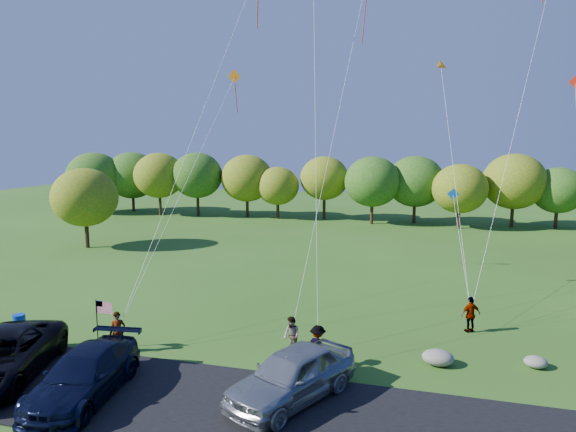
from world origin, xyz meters
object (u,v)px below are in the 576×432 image
at_px(flyer_a, 118,332).
at_px(trash_barrel, 19,323).
at_px(flyer_d, 471,314).
at_px(minivan_dark, 2,356).
at_px(flyer_c, 318,346).
at_px(minivan_navy, 84,375).
at_px(flyer_b, 292,336).
at_px(minivan_silver, 292,375).

bearing_deg(flyer_a, trash_barrel, 144.39).
bearing_deg(flyer_d, flyer_a, -6.76).
height_order(minivan_dark, flyer_a, minivan_dark).
xyz_separation_m(minivan_dark, flyer_c, (11.72, 4.38, -0.07)).
relative_size(minivan_navy, flyer_a, 3.11).
bearing_deg(flyer_a, flyer_b, -13.67).
relative_size(minivan_dark, minivan_navy, 1.13).
bearing_deg(minivan_navy, flyer_b, 35.17).
xyz_separation_m(minivan_silver, flyer_d, (6.70, 8.81, -0.11)).
bearing_deg(minivan_dark, trash_barrel, 108.94).
height_order(flyer_a, flyer_d, flyer_a).
height_order(flyer_d, trash_barrel, flyer_d).
bearing_deg(flyer_a, minivan_dark, -157.22).
bearing_deg(trash_barrel, flyer_a, -8.10).
bearing_deg(flyer_d, flyer_c, 11.72).
bearing_deg(minivan_navy, trash_barrel, 139.53).
xyz_separation_m(minivan_silver, flyer_a, (-8.53, 2.09, -0.08)).
distance_m(minivan_dark, flyer_d, 20.79).
xyz_separation_m(minivan_silver, trash_barrel, (-14.66, 2.96, -0.56)).
bearing_deg(minivan_dark, flyer_b, 9.34).
relative_size(flyer_b, flyer_d, 0.95).
bearing_deg(flyer_a, flyer_d, -3.70).
relative_size(minivan_dark, flyer_c, 3.66).
xyz_separation_m(flyer_b, trash_barrel, (-13.59, -0.97, -0.41)).
height_order(minivan_silver, trash_barrel, minivan_silver).
relative_size(minivan_silver, flyer_b, 3.27).
bearing_deg(minivan_navy, flyer_c, 24.86).
height_order(minivan_dark, flyer_c, minivan_dark).
distance_m(flyer_b, flyer_c, 1.66).
xyz_separation_m(flyer_b, flyer_c, (1.38, -0.93, 0.05)).
relative_size(flyer_b, flyer_c, 0.95).
relative_size(minivan_navy, flyer_d, 3.24).
height_order(minivan_navy, minivan_silver, minivan_silver).
bearing_deg(trash_barrel, flyer_c, 0.13).
bearing_deg(flyer_a, flyer_c, -21.66).
distance_m(minivan_navy, flyer_b, 8.51).
bearing_deg(trash_barrel, minivan_navy, -33.17).
distance_m(minivan_navy, flyer_a, 4.08).
bearing_deg(flyer_b, flyer_d, 74.24).
relative_size(minivan_navy, flyer_b, 3.41).
height_order(minivan_navy, trash_barrel, minivan_navy).
distance_m(minivan_navy, flyer_d, 17.62).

